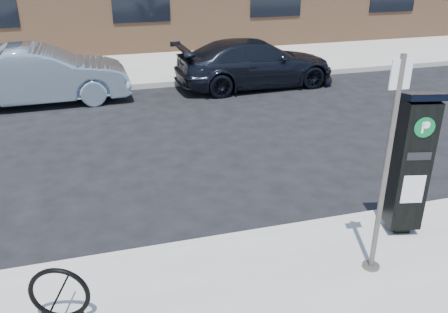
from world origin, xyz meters
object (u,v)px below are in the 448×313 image
object	(u,v)px
bike_rack	(59,294)
car_silver	(39,75)
car_dark	(255,63)
sign_pole	(386,172)
parking_kiosk	(411,163)

from	to	relation	value
bike_rack	car_silver	size ratio (longest dim) A/B	0.15
car_silver	car_dark	distance (m)	5.82
sign_pole	car_silver	bearing A→B (deg)	120.29
parking_kiosk	bike_rack	bearing A→B (deg)	-161.42
parking_kiosk	car_silver	distance (m)	9.46
bike_rack	car_silver	xyz separation A→B (m)	(-0.71, 8.41, 0.27)
parking_kiosk	bike_rack	world-z (taller)	parking_kiosk
sign_pole	car_dark	world-z (taller)	sign_pole
parking_kiosk	sign_pole	xyz separation A→B (m)	(-0.84, -0.64, 0.28)
parking_kiosk	car_silver	world-z (taller)	parking_kiosk
parking_kiosk	car_dark	xyz separation A→B (m)	(0.65, 7.91, -0.51)
parking_kiosk	car_dark	world-z (taller)	parking_kiosk
sign_pole	car_dark	distance (m)	8.71
car_dark	bike_rack	bearing A→B (deg)	145.88
bike_rack	car_dark	xyz separation A→B (m)	(5.11, 8.41, 0.20)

